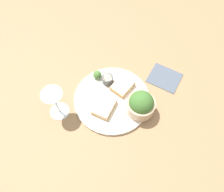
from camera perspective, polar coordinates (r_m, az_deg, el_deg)
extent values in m
plane|color=#93704C|center=(0.90, 0.00, -1.05)|extent=(4.00, 4.00, 0.00)
cylinder|color=silver|center=(0.89, 0.00, -0.84)|extent=(0.31, 0.31, 0.01)
cylinder|color=tan|center=(0.85, 7.43, -2.61)|extent=(0.11, 0.11, 0.06)
sphere|color=#3D6B2D|center=(0.82, 7.65, -1.74)|extent=(0.09, 0.09, 0.09)
cylinder|color=#4C4C4C|center=(0.91, -1.16, 4.31)|extent=(0.05, 0.05, 0.03)
cylinder|color=beige|center=(0.90, -1.17, 4.73)|extent=(0.04, 0.04, 0.01)
cube|color=tan|center=(0.86, -2.03, -3.00)|extent=(0.11, 0.09, 0.02)
cube|color=#F4E5C1|center=(0.85, -2.06, -2.61)|extent=(0.10, 0.09, 0.01)
cube|color=tan|center=(0.91, 2.78, 2.50)|extent=(0.11, 0.10, 0.02)
cube|color=#F4E5C1|center=(0.90, 2.82, 2.93)|extent=(0.10, 0.10, 0.01)
cylinder|color=silver|center=(0.90, -13.50, -3.86)|extent=(0.08, 0.08, 0.01)
cylinder|color=silver|center=(0.87, -13.95, -2.92)|extent=(0.01, 0.01, 0.06)
cone|color=silver|center=(0.81, -14.96, -0.80)|extent=(0.08, 0.08, 0.08)
sphere|color=#477533|center=(0.93, -3.86, 5.58)|extent=(0.04, 0.04, 0.04)
cube|color=#4C5666|center=(0.98, 13.57, 4.68)|extent=(0.15, 0.16, 0.01)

